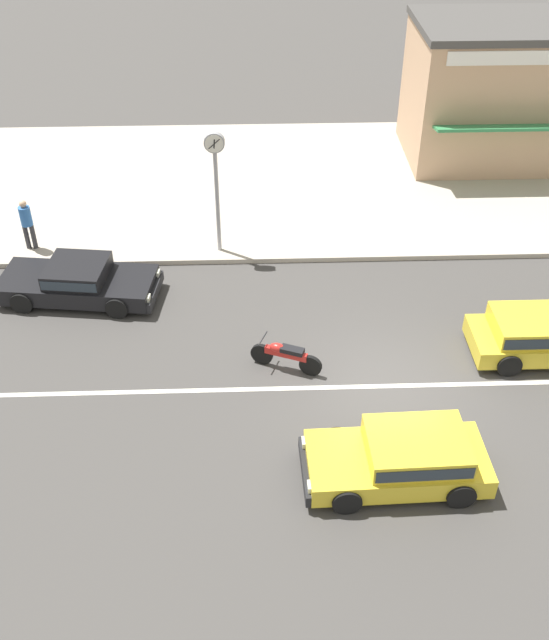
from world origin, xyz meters
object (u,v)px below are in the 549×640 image
(hatchback_yellow_4, at_px, (545,334))
(street_clock, at_px, (216,167))
(motorcycle_1, at_px, (285,355))
(pedestrian_mid_kerb, at_px, (27,221))
(sedan_black_0, at_px, (79,281))
(hatchback_yellow_3, at_px, (404,457))
(shopfront_corner_warung, at_px, (506,91))

(hatchback_yellow_4, height_order, street_clock, street_clock)
(motorcycle_1, relative_size, street_clock, 0.46)
(pedestrian_mid_kerb, bearing_deg, sedan_black_0, -52.40)
(hatchback_yellow_3, relative_size, motorcycle_1, 2.23)
(hatchback_yellow_4, relative_size, shopfront_corner_warung, 0.59)
(hatchback_yellow_3, bearing_deg, shopfront_corner_warung, 68.25)
(hatchback_yellow_3, xyz_separation_m, motorcycle_1, (-2.25, 3.49, -0.17))
(sedan_black_0, height_order, shopfront_corner_warung, shopfront_corner_warung)
(hatchback_yellow_3, bearing_deg, pedestrian_mid_kerb, 136.47)
(hatchback_yellow_4, xyz_separation_m, pedestrian_mid_kerb, (-13.76, 5.23, 0.48))
(hatchback_yellow_4, bearing_deg, shopfront_corner_warung, 80.61)
(street_clock, height_order, pedestrian_mid_kerb, street_clock)
(hatchback_yellow_3, distance_m, shopfront_corner_warung, 16.42)
(hatchback_yellow_4, bearing_deg, street_clock, 148.75)
(street_clock, relative_size, shopfront_corner_warung, 0.55)
(motorcycle_1, bearing_deg, shopfront_corner_warung, 54.56)
(hatchback_yellow_3, relative_size, hatchback_yellow_4, 0.95)
(sedan_black_0, relative_size, pedestrian_mid_kerb, 2.81)
(hatchback_yellow_3, relative_size, shopfront_corner_warung, 0.57)
(hatchback_yellow_4, relative_size, street_clock, 1.09)
(hatchback_yellow_4, xyz_separation_m, motorcycle_1, (-6.42, -0.38, -0.17))
(sedan_black_0, relative_size, motorcycle_1, 2.60)
(hatchback_yellow_3, height_order, pedestrian_mid_kerb, pedestrian_mid_kerb)
(sedan_black_0, xyz_separation_m, hatchback_yellow_4, (11.92, -2.84, 0.06))
(hatchback_yellow_4, height_order, motorcycle_1, hatchback_yellow_4)
(hatchback_yellow_3, height_order, street_clock, street_clock)
(motorcycle_1, bearing_deg, sedan_black_0, 149.65)
(hatchback_yellow_3, xyz_separation_m, shopfront_corner_warung, (6.04, 15.14, 1.94))
(street_clock, bearing_deg, shopfront_corner_warung, 32.32)
(street_clock, relative_size, pedestrian_mid_kerb, 2.33)
(motorcycle_1, bearing_deg, street_clock, 107.86)
(pedestrian_mid_kerb, height_order, shopfront_corner_warung, shopfront_corner_warung)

